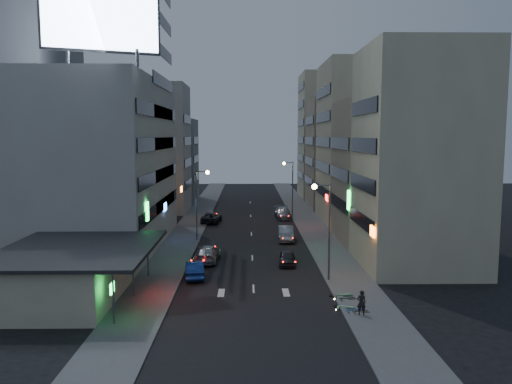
{
  "coord_description": "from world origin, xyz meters",
  "views": [
    {
      "loc": [
        -0.44,
        -34.35,
        12.09
      ],
      "look_at": [
        0.47,
        20.33,
        5.86
      ],
      "focal_mm": 35.0,
      "sensor_mm": 36.0,
      "label": 1
    }
  ],
  "objects_px": {
    "parked_car_right_mid": "(286,234)",
    "scooter_blue": "(362,301)",
    "parked_car_right_far": "(283,213)",
    "scooter_silver_a": "(355,299)",
    "scooter_silver_b": "(351,286)",
    "road_car_silver": "(207,253)",
    "parked_car_left": "(212,217)",
    "road_car_blue": "(194,269)",
    "parked_car_right_near": "(287,258)",
    "scooter_black_b": "(355,290)",
    "scooter_black_a": "(368,303)",
    "person": "(361,303)"
  },
  "relations": [
    {
      "from": "scooter_blue",
      "to": "parked_car_right_far",
      "type": "bearing_deg",
      "value": -5.35
    },
    {
      "from": "road_car_blue",
      "to": "scooter_black_b",
      "type": "distance_m",
      "value": 13.77
    },
    {
      "from": "scooter_silver_b",
      "to": "parked_car_right_far",
      "type": "bearing_deg",
      "value": -3.15
    },
    {
      "from": "parked_car_right_near",
      "to": "scooter_blue",
      "type": "height_order",
      "value": "parked_car_right_near"
    },
    {
      "from": "parked_car_right_mid",
      "to": "parked_car_right_far",
      "type": "distance_m",
      "value": 15.32
    },
    {
      "from": "parked_car_right_near",
      "to": "parked_car_right_mid",
      "type": "distance_m",
      "value": 10.84
    },
    {
      "from": "scooter_black_b",
      "to": "scooter_silver_b",
      "type": "height_order",
      "value": "scooter_silver_b"
    },
    {
      "from": "parked_car_right_far",
      "to": "scooter_silver_a",
      "type": "height_order",
      "value": "parked_car_right_far"
    },
    {
      "from": "scooter_black_b",
      "to": "road_car_blue",
      "type": "bearing_deg",
      "value": 58.56
    },
    {
      "from": "parked_car_right_near",
      "to": "road_car_silver",
      "type": "xyz_separation_m",
      "value": [
        -7.59,
        1.32,
        0.13
      ]
    },
    {
      "from": "parked_car_right_near",
      "to": "scooter_silver_a",
      "type": "distance_m",
      "value": 12.61
    },
    {
      "from": "road_car_blue",
      "to": "road_car_silver",
      "type": "height_order",
      "value": "road_car_silver"
    },
    {
      "from": "parked_car_right_mid",
      "to": "scooter_blue",
      "type": "height_order",
      "value": "parked_car_right_mid"
    },
    {
      "from": "parked_car_right_near",
      "to": "scooter_blue",
      "type": "relative_size",
      "value": 2.08
    },
    {
      "from": "road_car_blue",
      "to": "person",
      "type": "xyz_separation_m",
      "value": [
        12.15,
        -9.44,
        0.25
      ]
    },
    {
      "from": "parked_car_right_mid",
      "to": "parked_car_left",
      "type": "xyz_separation_m",
      "value": [
        -9.45,
        12.17,
        -0.09
      ]
    },
    {
      "from": "parked_car_right_mid",
      "to": "scooter_black_b",
      "type": "xyz_separation_m",
      "value": [
        3.53,
        -20.76,
        -0.13
      ]
    },
    {
      "from": "parked_car_left",
      "to": "parked_car_right_near",
      "type": "bearing_deg",
      "value": 116.39
    },
    {
      "from": "parked_car_right_mid",
      "to": "road_car_blue",
      "type": "xyz_separation_m",
      "value": [
        -8.95,
        -14.96,
        -0.08
      ]
    },
    {
      "from": "road_car_blue",
      "to": "scooter_silver_a",
      "type": "bearing_deg",
      "value": 139.58
    },
    {
      "from": "parked_car_right_near",
      "to": "scooter_black_a",
      "type": "height_order",
      "value": "parked_car_right_near"
    },
    {
      "from": "parked_car_left",
      "to": "scooter_silver_a",
      "type": "distance_m",
      "value": 37.2
    },
    {
      "from": "road_car_blue",
      "to": "road_car_silver",
      "type": "relative_size",
      "value": 0.81
    },
    {
      "from": "parked_car_right_mid",
      "to": "scooter_blue",
      "type": "bearing_deg",
      "value": -78.74
    },
    {
      "from": "parked_car_right_far",
      "to": "parked_car_right_near",
      "type": "bearing_deg",
      "value": -95.49
    },
    {
      "from": "parked_car_left",
      "to": "person",
      "type": "bearing_deg",
      "value": 114.62
    },
    {
      "from": "parked_car_right_near",
      "to": "parked_car_right_far",
      "type": "bearing_deg",
      "value": 90.99
    },
    {
      "from": "road_car_silver",
      "to": "scooter_silver_b",
      "type": "xyz_separation_m",
      "value": [
        11.67,
        -10.5,
        -0.03
      ]
    },
    {
      "from": "parked_car_right_near",
      "to": "person",
      "type": "bearing_deg",
      "value": -69.76
    },
    {
      "from": "parked_car_right_mid",
      "to": "parked_car_right_far",
      "type": "height_order",
      "value": "parked_car_right_mid"
    },
    {
      "from": "parked_car_right_near",
      "to": "road_car_silver",
      "type": "relative_size",
      "value": 0.71
    },
    {
      "from": "road_car_blue",
      "to": "scooter_black_a",
      "type": "bearing_deg",
      "value": 138.94
    },
    {
      "from": "parked_car_right_mid",
      "to": "scooter_silver_b",
      "type": "relative_size",
      "value": 2.36
    },
    {
      "from": "parked_car_right_mid",
      "to": "parked_car_left",
      "type": "bearing_deg",
      "value": 130.5
    },
    {
      "from": "parked_car_right_mid",
      "to": "scooter_blue",
      "type": "xyz_separation_m",
      "value": [
        3.51,
        -23.22,
        -0.12
      ]
    },
    {
      "from": "parked_car_right_near",
      "to": "road_car_blue",
      "type": "relative_size",
      "value": 0.87
    },
    {
      "from": "road_car_silver",
      "to": "scooter_blue",
      "type": "height_order",
      "value": "road_car_silver"
    },
    {
      "from": "scooter_silver_b",
      "to": "scooter_blue",
      "type": "bearing_deg",
      "value": 174.82
    },
    {
      "from": "parked_car_right_far",
      "to": "road_car_silver",
      "type": "bearing_deg",
      "value": -112.33
    },
    {
      "from": "scooter_silver_a",
      "to": "road_car_blue",
      "type": "bearing_deg",
      "value": 70.72
    },
    {
      "from": "parked_car_right_mid",
      "to": "parked_car_right_far",
      "type": "xyz_separation_m",
      "value": [
        0.79,
        15.3,
        -0.01
      ]
    },
    {
      "from": "scooter_black_b",
      "to": "scooter_black_a",
      "type": "bearing_deg",
      "value": 179.8
    },
    {
      "from": "parked_car_right_near",
      "to": "scooter_blue",
      "type": "xyz_separation_m",
      "value": [
        4.21,
        -12.41,
        0.03
      ]
    },
    {
      "from": "parked_car_right_far",
      "to": "scooter_black_b",
      "type": "bearing_deg",
      "value": -87.88
    },
    {
      "from": "scooter_silver_a",
      "to": "scooter_black_b",
      "type": "bearing_deg",
      "value": 2.59
    },
    {
      "from": "parked_car_right_mid",
      "to": "road_car_silver",
      "type": "height_order",
      "value": "parked_car_right_mid"
    },
    {
      "from": "parked_car_right_near",
      "to": "road_car_blue",
      "type": "xyz_separation_m",
      "value": [
        -8.26,
        -4.15,
        0.07
      ]
    },
    {
      "from": "road_car_silver",
      "to": "parked_car_right_mid",
      "type": "bearing_deg",
      "value": -126.86
    },
    {
      "from": "parked_car_right_far",
      "to": "scooter_blue",
      "type": "xyz_separation_m",
      "value": [
        2.72,
        -38.52,
        -0.11
      ]
    },
    {
      "from": "parked_car_right_mid",
      "to": "scooter_blue",
      "type": "distance_m",
      "value": 23.49
    }
  ]
}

